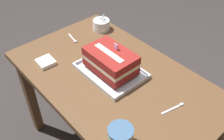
% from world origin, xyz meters
% --- Properties ---
extents(dining_table, '(1.22, 0.73, 0.74)m').
position_xyz_m(dining_table, '(0.00, 0.00, 0.63)').
color(dining_table, brown).
rests_on(dining_table, ground_plane).
extents(foil_tray, '(0.37, 0.27, 0.02)m').
position_xyz_m(foil_tray, '(-0.04, 0.01, 0.75)').
color(foil_tray, silver).
rests_on(foil_tray, dining_table).
extents(birthday_cake, '(0.28, 0.18, 0.17)m').
position_xyz_m(birthday_cake, '(-0.04, 0.01, 0.82)').
color(birthday_cake, maroon).
rests_on(birthday_cake, foil_tray).
extents(bowl_stack, '(0.12, 0.12, 0.12)m').
position_xyz_m(bowl_stack, '(-0.42, 0.26, 0.78)').
color(bowl_stack, white).
rests_on(bowl_stack, dining_table).
extents(ice_cream_tub, '(0.11, 0.11, 0.11)m').
position_xyz_m(ice_cream_tub, '(0.35, -0.27, 0.79)').
color(ice_cream_tub, white).
rests_on(ice_cream_tub, dining_table).
extents(serving_spoon_near_tray, '(0.12, 0.04, 0.01)m').
position_xyz_m(serving_spoon_near_tray, '(-0.43, 0.04, 0.75)').
color(serving_spoon_near_tray, silver).
rests_on(serving_spoon_near_tray, dining_table).
extents(serving_spoon_by_bowls, '(0.04, 0.14, 0.01)m').
position_xyz_m(serving_spoon_by_bowls, '(0.38, 0.08, 0.74)').
color(serving_spoon_by_bowls, silver).
rests_on(serving_spoon_by_bowls, dining_table).
extents(napkin_pile, '(0.10, 0.10, 0.02)m').
position_xyz_m(napkin_pile, '(-0.34, -0.23, 0.75)').
color(napkin_pile, white).
rests_on(napkin_pile, dining_table).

